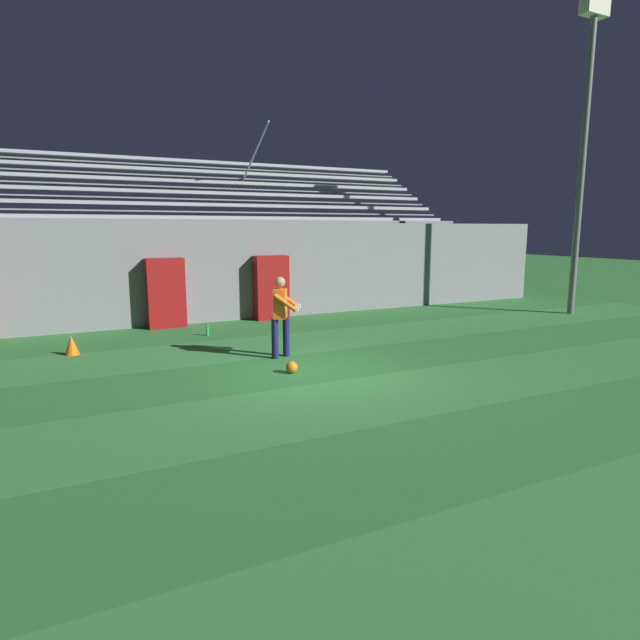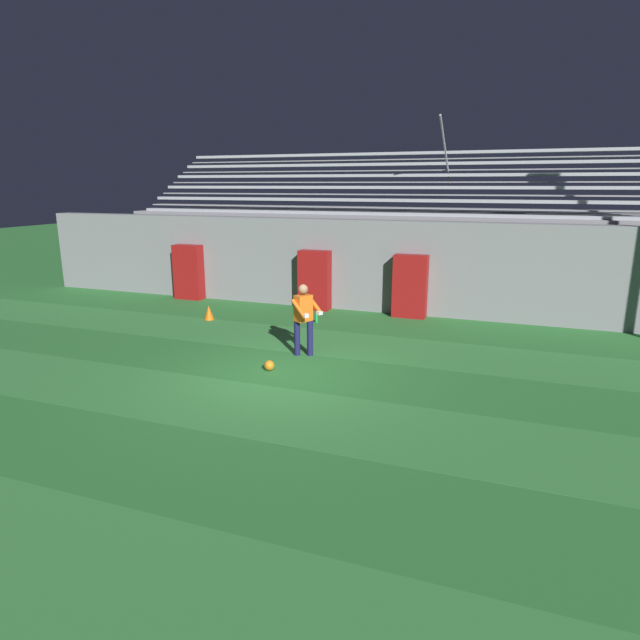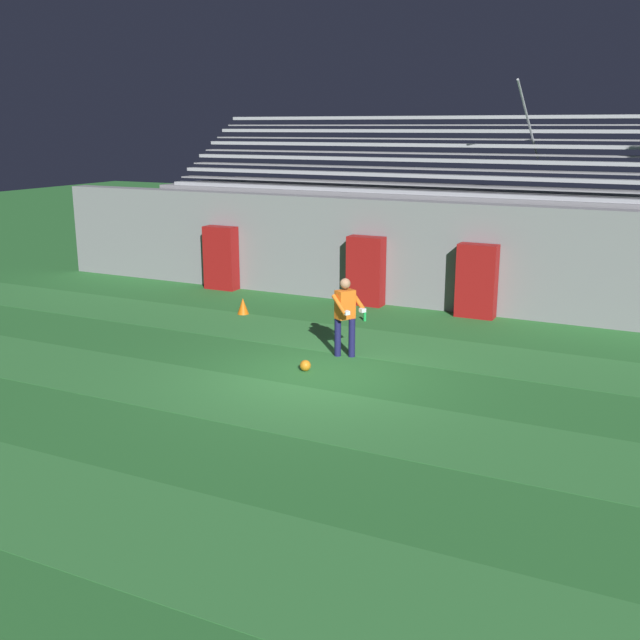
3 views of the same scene
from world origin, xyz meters
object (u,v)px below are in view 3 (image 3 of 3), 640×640
padding_pillar_far_left (221,258)px  goalkeeper (345,312)px  padding_pillar_gate_right (477,281)px  water_bottle (365,316)px  soccer_ball (305,366)px  traffic_cone (243,306)px  padding_pillar_gate_left (366,271)px

padding_pillar_far_left → goalkeeper: bearing=-36.7°
padding_pillar_gate_right → water_bottle: bearing=-145.5°
goalkeeper → soccer_ball: bearing=-104.1°
soccer_ball → traffic_cone: 4.93m
padding_pillar_gate_right → soccer_ball: padding_pillar_gate_right is taller
padding_pillar_gate_left → padding_pillar_far_left: same height
padding_pillar_gate_left → goalkeeper: size_ratio=1.11×
padding_pillar_far_left → water_bottle: padding_pillar_far_left is taller
padding_pillar_gate_right → water_bottle: (-2.35, -1.61, -0.81)m
padding_pillar_gate_right → soccer_ball: bearing=-108.0°
goalkeeper → water_bottle: bearing=105.1°
padding_pillar_gate_right → goalkeeper: bearing=-109.0°
padding_pillar_gate_right → padding_pillar_gate_left: bearing=180.0°
goalkeeper → water_bottle: goalkeeper is taller
padding_pillar_gate_left → water_bottle: bearing=-67.5°
soccer_ball → water_bottle: size_ratio=0.92×
padding_pillar_gate_left → water_bottle: padding_pillar_gate_left is taller
padding_pillar_far_left → goalkeeper: 7.58m
padding_pillar_gate_left → padding_pillar_far_left: 4.62m
water_bottle → padding_pillar_gate_left: bearing=112.5°
soccer_ball → padding_pillar_gate_right: bearing=72.0°
padding_pillar_gate_right → traffic_cone: bearing=-156.6°
soccer_ball → water_bottle: (-0.48, 4.13, 0.01)m
padding_pillar_far_left → traffic_cone: (2.20, -2.35, -0.72)m
padding_pillar_far_left → goalkeeper: (6.08, -4.53, 0.03)m
padding_pillar_gate_right → padding_pillar_far_left: 7.64m
padding_pillar_far_left → traffic_cone: bearing=-46.8°
soccer_ball → traffic_cone: size_ratio=0.52×
traffic_cone → water_bottle: size_ratio=1.75×
padding_pillar_gate_left → goalkeeper: (1.46, -4.53, 0.03)m
padding_pillar_gate_left → goalkeeper: bearing=-72.2°
padding_pillar_far_left → water_bottle: size_ratio=7.74×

